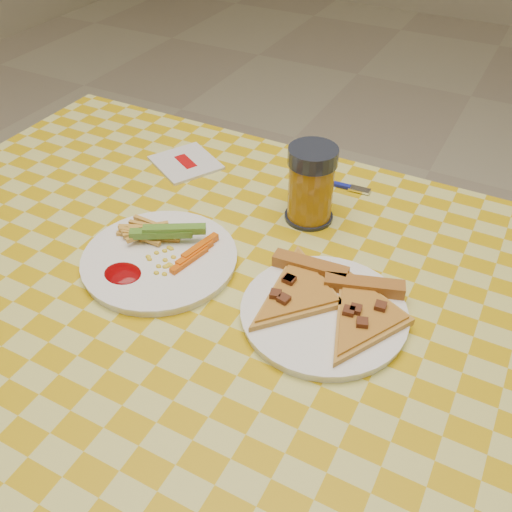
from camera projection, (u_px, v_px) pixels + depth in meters
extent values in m
cylinder|color=white|center=(121.00, 255.00, 1.55)|extent=(0.06, 0.06, 0.71)
cube|color=brown|center=(224.00, 297.00, 0.88)|extent=(1.20, 0.80, 0.04)
cylinder|color=white|center=(160.00, 260.00, 0.90)|extent=(0.26, 0.26, 0.01)
cylinder|color=white|center=(324.00, 314.00, 0.81)|extent=(0.28, 0.28, 0.01)
cube|color=#1D570D|center=(168.00, 231.00, 0.91)|extent=(0.10, 0.08, 0.02)
cube|color=#E35C0A|center=(195.00, 254.00, 0.89)|extent=(0.06, 0.08, 0.02)
ellipsoid|color=#7A0205|center=(123.00, 274.00, 0.86)|extent=(0.06, 0.05, 0.01)
cube|color=#A46025|center=(310.00, 267.00, 0.86)|extent=(0.12, 0.03, 0.02)
cube|color=#A46025|center=(364.00, 287.00, 0.83)|extent=(0.12, 0.06, 0.02)
cylinder|color=black|center=(309.00, 216.00, 1.00)|extent=(0.08, 0.08, 0.01)
cylinder|color=#915F0F|center=(310.00, 191.00, 0.96)|extent=(0.08, 0.08, 0.11)
cylinder|color=black|center=(313.00, 156.00, 0.92)|extent=(0.08, 0.08, 0.03)
cube|color=silver|center=(186.00, 163.00, 1.14)|extent=(0.16, 0.16, 0.01)
cube|color=#B00A0C|center=(186.00, 161.00, 1.14)|extent=(0.06, 0.05, 0.00)
cube|color=navy|center=(328.00, 182.00, 1.08)|extent=(0.09, 0.02, 0.01)
cube|color=white|center=(360.00, 190.00, 1.06)|extent=(0.04, 0.02, 0.00)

